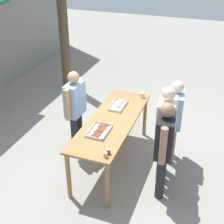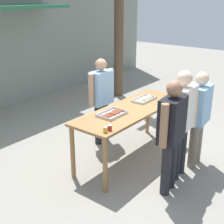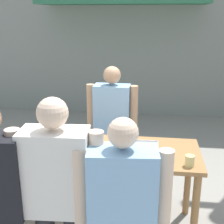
% 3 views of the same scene
% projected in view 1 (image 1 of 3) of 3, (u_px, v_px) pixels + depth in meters
% --- Properties ---
extents(ground_plane, '(24.00, 24.00, 0.00)m').
position_uv_depth(ground_plane, '(112.00, 161.00, 5.75)').
color(ground_plane, gray).
extents(serving_table, '(2.26, 0.77, 0.90)m').
position_uv_depth(serving_table, '(112.00, 125.00, 5.36)').
color(serving_table, olive).
rests_on(serving_table, ground).
extents(food_tray_sausages, '(0.45, 0.30, 0.04)m').
position_uv_depth(food_tray_sausages, '(99.00, 131.00, 4.96)').
color(food_tray_sausages, silver).
rests_on(food_tray_sausages, serving_table).
extents(food_tray_buns, '(0.46, 0.25, 0.06)m').
position_uv_depth(food_tray_buns, '(118.00, 105.00, 5.71)').
color(food_tray_buns, silver).
rests_on(food_tray_buns, serving_table).
extents(condiment_jar_mustard, '(0.06, 0.06, 0.08)m').
position_uv_depth(condiment_jar_mustard, '(106.00, 155.00, 4.39)').
color(condiment_jar_mustard, gold).
rests_on(condiment_jar_mustard, serving_table).
extents(condiment_jar_ketchup, '(0.06, 0.06, 0.08)m').
position_uv_depth(condiment_jar_ketchup, '(108.00, 152.00, 4.45)').
color(condiment_jar_ketchup, '#B22319').
rests_on(condiment_jar_ketchup, serving_table).
extents(beer_cup, '(0.08, 0.08, 0.10)m').
position_uv_depth(beer_cup, '(142.00, 95.00, 6.00)').
color(beer_cup, '#DBC67A').
rests_on(beer_cup, serving_table).
extents(person_server_behind_table, '(0.63, 0.25, 1.61)m').
position_uv_depth(person_server_behind_table, '(75.00, 106.00, 5.63)').
color(person_server_behind_table, '#232328').
rests_on(person_server_behind_table, ground).
extents(person_customer_holding_hotdog, '(0.66, 0.30, 1.63)m').
position_uv_depth(person_customer_holding_hotdog, '(164.00, 144.00, 4.59)').
color(person_customer_holding_hotdog, '#232328').
rests_on(person_customer_holding_hotdog, ground).
extents(person_customer_with_cup, '(0.68, 0.30, 1.57)m').
position_uv_depth(person_customer_with_cup, '(174.00, 116.00, 5.37)').
color(person_customer_with_cup, '#756B5B').
rests_on(person_customer_with_cup, ground).
extents(person_customer_waiting_in_line, '(0.69, 0.29, 1.67)m').
position_uv_depth(person_customer_waiting_in_line, '(166.00, 126.00, 4.96)').
color(person_customer_waiting_in_line, '#232328').
rests_on(person_customer_waiting_in_line, ground).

